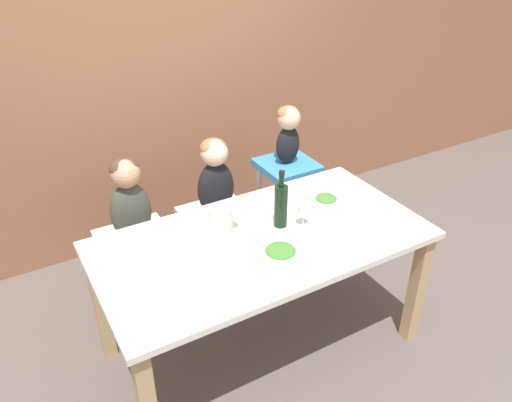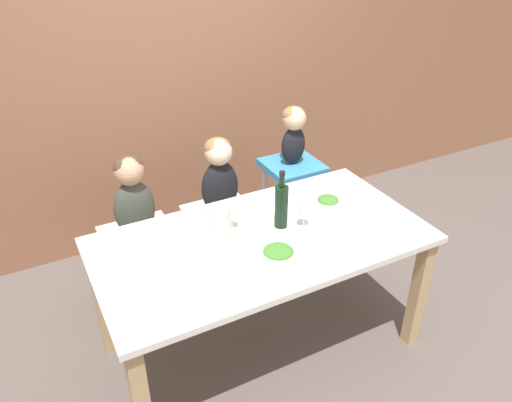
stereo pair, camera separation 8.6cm
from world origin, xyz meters
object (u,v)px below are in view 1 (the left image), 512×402
Objects in this scene: person_baby_right at (288,129)px; dinner_plate_back_left at (169,237)px; chair_far_left at (136,247)px; chair_far_center at (217,223)px; person_child_center at (215,174)px; wine_glass_far at (232,211)px; wine_bottle at (281,204)px; wine_glass_near at (304,207)px; person_child_left at (129,197)px; paper_towel_roll at (221,234)px; chair_right_highchair at (286,182)px; salad_bowl_small at (326,202)px; dinner_plate_front_left at (188,288)px; salad_bowl_large at (280,255)px.

person_baby_right is 1.73× the size of dinner_plate_back_left.
chair_far_left and chair_far_center have the same top height.
wine_glass_far is at bearing -107.84° from person_child_center.
wine_glass_near is (0.10, -0.06, -0.01)m from wine_bottle.
paper_towel_roll is at bearing -74.87° from person_child_left.
wine_bottle is 1.94× the size of wine_glass_near.
dinner_plate_back_left is (-0.31, 0.09, -0.11)m from wine_glass_far.
chair_right_highchair is 0.57m from person_child_center.
wine_glass_near is 0.37m from wine_glass_far.
chair_far_left is 1.48× the size of wine_bottle.
person_child_center reaches higher than salad_bowl_small.
dinner_plate_front_left is at bearing -165.07° from salad_bowl_small.
chair_far_center is at bearing 82.82° from salad_bowl_large.
person_baby_right reaches higher than chair_far_left.
wine_glass_far is at bearing -58.37° from chair_far_left.
person_baby_right reaches higher than person_child_center.
wine_bottle is (-0.49, -0.68, 0.31)m from chair_right_highchair.
chair_far_left is 0.97m from dinner_plate_front_left.
paper_towel_roll is (-0.88, -0.78, -0.06)m from person_baby_right.
chair_far_center is 0.77m from wine_glass_far.
dinner_plate_back_left is at bearing 130.86° from salad_bowl_large.
salad_bowl_small is at bearing 3.29° from wine_bottle.
paper_towel_roll reaches higher than chair_far_left.
chair_far_center is 2.87× the size of wine_glass_near.
person_child_left is at bearing 131.56° from wine_bottle.
chair_far_left is 1.22m from person_baby_right.
chair_far_left is 2.79× the size of salad_bowl_large.
person_child_center is at bearing 57.67° from dinner_plate_front_left.
wine_glass_near is at bearing -20.39° from dinner_plate_back_left.
chair_far_center is 0.88m from wine_glass_near.
person_child_left is 0.55m from person_child_center.
salad_bowl_small is (-0.18, -0.66, 0.23)m from chair_right_highchair.
wine_bottle is at bearing 20.28° from dinner_plate_front_left.
wine_bottle is at bearing -176.71° from salad_bowl_small.
salad_bowl_small is at bearing -105.15° from person_baby_right.
person_child_center is at bearing 118.40° from salad_bowl_small.
salad_bowl_small is at bearing 21.49° from wine_glass_near.
chair_far_left is 1.10m from salad_bowl_large.
wine_glass_near is at bearing 12.96° from dinner_plate_front_left.
person_child_left reaches higher than dinner_plate_front_left.
paper_towel_roll is (-0.34, -0.78, 0.49)m from chair_far_center.
person_baby_right is at bearing 25.80° from dinner_plate_back_left.
dinner_plate_front_left is at bearing 175.85° from salad_bowl_large.
person_child_left is 1.00× the size of person_child_center.
wine_bottle is (0.05, -0.68, 0.47)m from chair_far_center.
dinner_plate_front_left is 1.00× the size of dinner_plate_back_left.
dinner_plate_back_left is at bearing 79.63° from dinner_plate_front_left.
salad_bowl_large reaches higher than dinner_plate_back_left.
chair_far_center is 1.13m from dinner_plate_front_left.
salad_bowl_large is at bearing -124.84° from chair_right_highchair.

